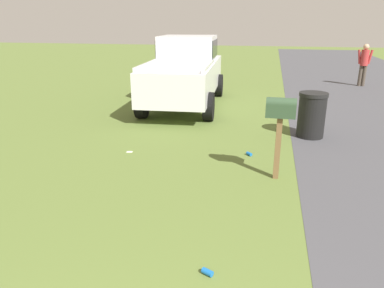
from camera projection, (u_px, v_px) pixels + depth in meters
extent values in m
cube|color=brown|center=(278.00, 148.00, 6.04)|extent=(0.09, 0.09, 1.06)
cube|color=#334C33|center=(281.00, 111.00, 5.83)|extent=(0.21, 0.48, 0.22)
cylinder|color=#334C33|center=(281.00, 104.00, 5.80)|extent=(0.21, 0.48, 0.20)
cube|color=red|center=(281.00, 105.00, 5.91)|extent=(0.02, 0.04, 0.18)
cube|color=silver|center=(185.00, 77.00, 11.20)|extent=(5.23, 2.15, 0.90)
cube|color=silver|center=(188.00, 48.00, 11.51)|extent=(1.85, 1.79, 0.76)
cube|color=black|center=(188.00, 48.00, 11.51)|extent=(1.80, 1.82, 0.53)
cube|color=silver|center=(148.00, 64.00, 10.09)|extent=(2.67, 0.25, 0.12)
cube|color=silver|center=(209.00, 65.00, 9.86)|extent=(2.67, 0.25, 0.12)
cylinder|color=black|center=(168.00, 84.00, 13.07)|extent=(0.77, 0.31, 0.76)
cylinder|color=black|center=(219.00, 85.00, 12.82)|extent=(0.77, 0.31, 0.76)
cylinder|color=black|center=(142.00, 104.00, 9.90)|extent=(0.77, 0.31, 0.76)
cylinder|color=black|center=(209.00, 107.00, 9.65)|extent=(0.77, 0.31, 0.76)
cylinder|color=black|center=(311.00, 117.00, 8.25)|extent=(0.60, 0.60, 0.94)
cylinder|color=black|center=(314.00, 94.00, 8.09)|extent=(0.63, 0.63, 0.08)
cylinder|color=#4C4238|center=(364.00, 76.00, 14.74)|extent=(0.14, 0.14, 0.82)
cylinder|color=#4C4238|center=(360.00, 76.00, 14.79)|extent=(0.14, 0.14, 0.82)
cylinder|color=#B23333|center=(365.00, 58.00, 14.53)|extent=(0.30, 0.30, 0.62)
sphere|color=tan|center=(366.00, 47.00, 14.40)|extent=(0.22, 0.22, 0.22)
cylinder|color=#B23333|center=(370.00, 57.00, 14.46)|extent=(0.09, 0.17, 0.56)
cylinder|color=#B23333|center=(359.00, 57.00, 14.59)|extent=(0.09, 0.17, 0.56)
cylinder|color=blue|center=(207.00, 272.00, 3.83)|extent=(0.11, 0.14, 0.07)
cube|color=silver|center=(130.00, 152.00, 7.43)|extent=(0.11, 0.13, 0.01)
cylinder|color=blue|center=(249.00, 154.00, 7.22)|extent=(0.13, 0.13, 0.07)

